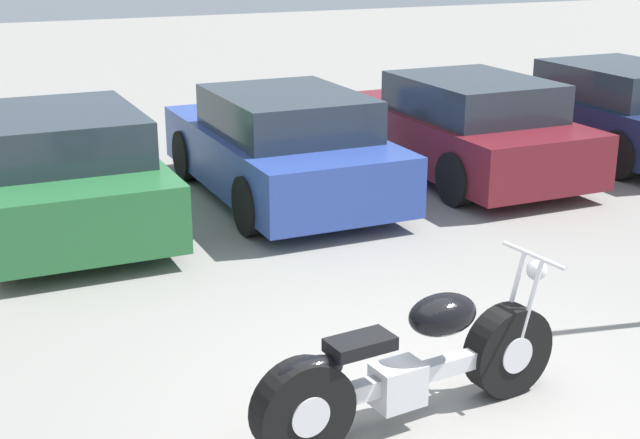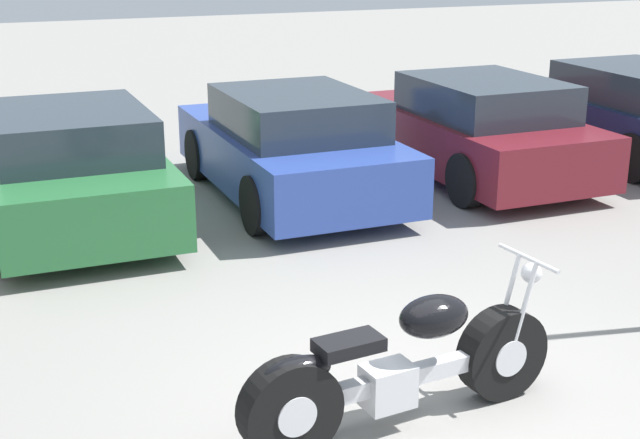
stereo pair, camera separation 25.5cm
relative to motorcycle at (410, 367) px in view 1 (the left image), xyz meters
The scene contains 6 objects.
ground_plane 0.56m from the motorcycle, 23.62° to the left, with size 60.00×60.00×0.00m, color gray.
motorcycle is the anchor object (origin of this frame).
parked_car_green 5.56m from the motorcycle, 105.05° to the left, with size 1.93×4.08×1.37m.
parked_car_blue 5.56m from the motorcycle, 77.06° to the left, with size 1.93×4.08×1.37m.
parked_car_maroon 6.70m from the motorcycle, 54.05° to the left, with size 1.93×4.08×1.37m.
parked_car_navy 8.63m from the motorcycle, 39.94° to the left, with size 1.93×4.08×1.37m.
Camera 1 is at (-3.10, -4.82, 3.24)m, focal length 50.00 mm.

